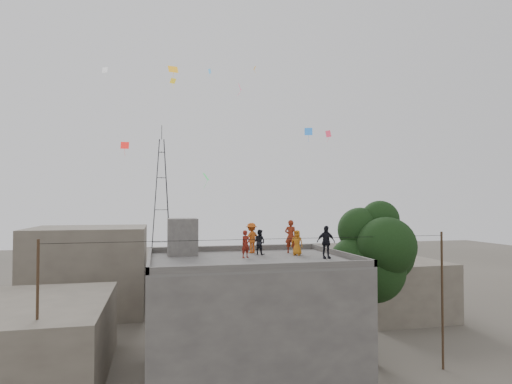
# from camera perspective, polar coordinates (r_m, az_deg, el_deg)

# --- Properties ---
(ground) EXTENTS (140.00, 140.00, 0.00)m
(ground) POSITION_cam_1_polar(r_m,az_deg,el_deg) (23.60, -0.98, -23.77)
(ground) COLOR #47433B
(ground) RESTS_ON ground
(main_building) EXTENTS (10.00, 8.00, 6.10)m
(main_building) POSITION_cam_1_polar(r_m,az_deg,el_deg) (22.63, -0.98, -16.60)
(main_building) COLOR #494644
(main_building) RESTS_ON ground
(parapet) EXTENTS (10.00, 8.00, 0.30)m
(parapet) POSITION_cam_1_polar(r_m,az_deg,el_deg) (22.02, -0.97, -8.53)
(parapet) COLOR #494644
(parapet) RESTS_ON main_building
(stair_head_box) EXTENTS (1.60, 1.80, 2.00)m
(stair_head_box) POSITION_cam_1_polar(r_m,az_deg,el_deg) (24.08, -9.79, -5.88)
(stair_head_box) COLOR #494644
(stair_head_box) RESTS_ON main_building
(neighbor_west) EXTENTS (8.00, 10.00, 4.00)m
(neighbor_west) POSITION_cam_1_polar(r_m,az_deg,el_deg) (25.21, -28.65, -17.30)
(neighbor_west) COLOR #595146
(neighbor_west) RESTS_ON ground
(neighbor_north) EXTENTS (12.00, 9.00, 5.00)m
(neighbor_north) POSITION_cam_1_polar(r_m,az_deg,el_deg) (36.55, -2.53, -11.70)
(neighbor_north) COLOR #494644
(neighbor_north) RESTS_ON ground
(neighbor_northwest) EXTENTS (9.00, 8.00, 7.00)m
(neighbor_northwest) POSITION_cam_1_polar(r_m,az_deg,el_deg) (38.15, -21.40, -9.64)
(neighbor_northwest) COLOR #595146
(neighbor_northwest) RESTS_ON ground
(neighbor_east) EXTENTS (7.00, 8.00, 4.40)m
(neighbor_east) POSITION_cam_1_polar(r_m,az_deg,el_deg) (37.07, 17.67, -11.95)
(neighbor_east) COLOR #595146
(neighbor_east) RESTS_ON ground
(tree) EXTENTS (4.90, 4.60, 9.10)m
(tree) POSITION_cam_1_polar(r_m,az_deg,el_deg) (25.16, 15.53, -7.94)
(tree) COLOR black
(tree) RESTS_ON ground
(utility_line) EXTENTS (20.12, 0.62, 7.40)m
(utility_line) POSITION_cam_1_polar(r_m,az_deg,el_deg) (21.37, 1.11, -15.35)
(utility_line) COLOR black
(utility_line) RESTS_ON ground
(transmission_tower) EXTENTS (2.97, 2.97, 20.01)m
(transmission_tower) POSITION_cam_1_polar(r_m,az_deg,el_deg) (61.38, -12.52, -1.42)
(transmission_tower) COLOR black
(transmission_tower) RESTS_ON ground
(person_red_adult) EXTENTS (0.82, 0.73, 1.89)m
(person_red_adult) POSITION_cam_1_polar(r_m,az_deg,el_deg) (24.66, 4.65, -5.92)
(person_red_adult) COLOR maroon
(person_red_adult) RESTS_ON main_building
(person_orange_child) EXTENTS (0.80, 0.75, 1.37)m
(person_orange_child) POSITION_cam_1_polar(r_m,az_deg,el_deg) (23.61, 5.48, -6.74)
(person_orange_child) COLOR #BC6915
(person_orange_child) RESTS_ON main_building
(person_dark_child) EXTENTS (0.84, 0.85, 1.39)m
(person_dark_child) POSITION_cam_1_polar(r_m,az_deg,el_deg) (23.80, 0.47, -6.69)
(person_dark_child) COLOR black
(person_dark_child) RESTS_ON main_building
(person_dark_adult) EXTENTS (0.99, 0.42, 1.69)m
(person_dark_adult) POSITION_cam_1_polar(r_m,az_deg,el_deg) (22.41, 9.31, -6.60)
(person_dark_adult) COLOR black
(person_dark_adult) RESTS_ON main_building
(person_orange_adult) EXTENTS (1.28, 1.11, 1.72)m
(person_orange_adult) POSITION_cam_1_polar(r_m,az_deg,el_deg) (24.56, -0.61, -6.14)
(person_orange_adult) COLOR #C25116
(person_orange_adult) RESTS_ON main_building
(person_red_child) EXTENTS (0.62, 0.55, 1.43)m
(person_red_child) POSITION_cam_1_polar(r_m,az_deg,el_deg) (22.41, -1.39, -6.96)
(person_red_child) COLOR maroon
(person_red_child) RESTS_ON main_building
(kites) EXTENTS (16.48, 17.91, 11.29)m
(kites) POSITION_cam_1_polar(r_m,az_deg,el_deg) (30.55, -5.25, 11.13)
(kites) COLOR #FF1F1A
(kites) RESTS_ON ground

